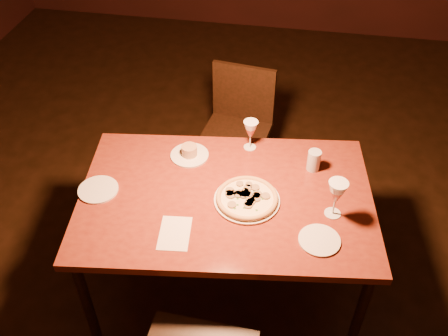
# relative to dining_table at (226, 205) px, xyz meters

# --- Properties ---
(floor) EXTENTS (7.00, 7.00, 0.00)m
(floor) POSITION_rel_dining_table_xyz_m (0.28, -0.25, -0.66)
(floor) COLOR black
(floor) RESTS_ON ground
(dining_table) EXTENTS (1.46, 1.04, 0.73)m
(dining_table) POSITION_rel_dining_table_xyz_m (0.00, 0.00, 0.00)
(dining_table) COLOR maroon
(dining_table) RESTS_ON floor
(chair_far) EXTENTS (0.45, 0.45, 0.83)m
(chair_far) POSITION_rel_dining_table_xyz_m (-0.08, 0.89, -0.20)
(chair_far) COLOR black
(chair_far) RESTS_ON floor
(pizza_plate) EXTENTS (0.30, 0.30, 0.03)m
(pizza_plate) POSITION_rel_dining_table_xyz_m (0.10, -0.02, 0.08)
(pizza_plate) COLOR silver
(pizza_plate) RESTS_ON dining_table
(ramekin_saucer) EXTENTS (0.19, 0.19, 0.06)m
(ramekin_saucer) POSITION_rel_dining_table_xyz_m (-0.23, 0.25, 0.08)
(ramekin_saucer) COLOR silver
(ramekin_saucer) RESTS_ON dining_table
(wine_glass_far) EXTENTS (0.07, 0.07, 0.16)m
(wine_glass_far) POSITION_rel_dining_table_xyz_m (0.06, 0.37, 0.15)
(wine_glass_far) COLOR #C56252
(wine_glass_far) RESTS_ON dining_table
(wine_glass_right) EXTENTS (0.09, 0.09, 0.19)m
(wine_glass_right) POSITION_rel_dining_table_xyz_m (0.49, -0.03, 0.16)
(wine_glass_right) COLOR #C56252
(wine_glass_right) RESTS_ON dining_table
(water_tumbler) EXTENTS (0.06, 0.06, 0.11)m
(water_tumbler) POSITION_rel_dining_table_xyz_m (0.39, 0.26, 0.12)
(water_tumbler) COLOR #B3BCC4
(water_tumbler) RESTS_ON dining_table
(side_plate_left) EXTENTS (0.19, 0.19, 0.01)m
(side_plate_left) POSITION_rel_dining_table_xyz_m (-0.60, -0.07, 0.07)
(side_plate_left) COLOR silver
(side_plate_left) RESTS_ON dining_table
(side_plate_near) EXTENTS (0.18, 0.18, 0.01)m
(side_plate_near) POSITION_rel_dining_table_xyz_m (0.44, -0.20, 0.07)
(side_plate_near) COLOR silver
(side_plate_near) RESTS_ON dining_table
(menu_card) EXTENTS (0.15, 0.21, 0.00)m
(menu_card) POSITION_rel_dining_table_xyz_m (-0.18, -0.27, 0.07)
(menu_card) COLOR silver
(menu_card) RESTS_ON dining_table
(pendant_light) EXTENTS (0.12, 0.12, 0.12)m
(pendant_light) POSITION_rel_dining_table_xyz_m (-0.00, 0.00, 0.91)
(pendant_light) COLOR #EF7F43
(pendant_light) RESTS_ON ceiling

